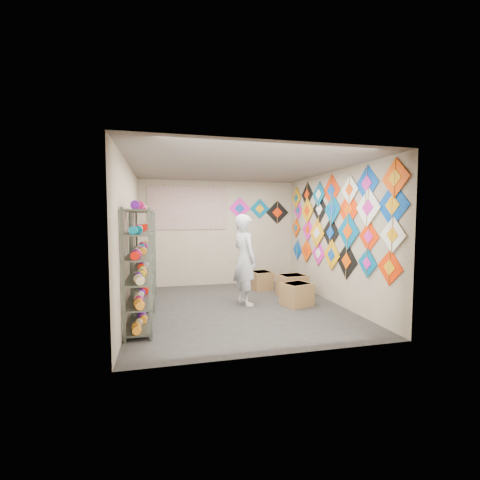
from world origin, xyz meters
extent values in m
plane|color=#2B2825|center=(0.00, 0.00, 0.00)|extent=(4.50, 4.50, 0.00)
plane|color=tan|center=(0.00, 2.25, 1.35)|extent=(4.00, 0.00, 4.00)
plane|color=tan|center=(0.00, -2.25, 1.35)|extent=(4.00, 0.00, 4.00)
plane|color=tan|center=(-2.00, 0.00, 1.35)|extent=(0.00, 4.50, 4.50)
plane|color=tan|center=(2.00, 0.00, 1.35)|extent=(0.00, 4.50, 4.50)
plane|color=slate|center=(0.00, 0.00, 2.70)|extent=(4.50, 4.50, 0.00)
cube|color=#4C5147|center=(-1.78, -0.85, 0.95)|extent=(0.40, 1.10, 1.90)
cube|color=#4C5147|center=(-1.78, 0.45, 0.95)|extent=(0.40, 1.10, 1.90)
cylinder|color=#F31A72|center=(-1.78, -1.33, 1.04)|extent=(0.12, 0.10, 0.12)
cylinder|color=orange|center=(-1.78, -1.14, 1.04)|extent=(0.12, 0.10, 0.12)
cylinder|color=yellow|center=(-1.78, -0.95, 1.04)|extent=(0.12, 0.10, 0.12)
cylinder|color=silver|center=(-1.78, -0.75, 1.04)|extent=(0.12, 0.10, 0.12)
cylinder|color=red|center=(-1.78, -0.56, 1.04)|extent=(0.12, 0.10, 0.12)
cylinder|color=#6210A0|center=(-1.78, -0.37, 1.04)|extent=(0.12, 0.10, 0.12)
cylinder|color=beige|center=(-1.78, -0.03, 1.04)|extent=(0.12, 0.10, 0.12)
cylinder|color=#08778E|center=(-1.78, 0.16, 1.04)|extent=(0.12, 0.10, 0.12)
cylinder|color=#F31A72|center=(-1.78, 0.35, 1.04)|extent=(0.12, 0.10, 0.12)
cylinder|color=orange|center=(-1.78, 0.55, 1.04)|extent=(0.12, 0.10, 0.12)
cylinder|color=yellow|center=(-1.78, 0.74, 1.04)|extent=(0.12, 0.10, 0.12)
cylinder|color=silver|center=(-1.78, 0.93, 1.04)|extent=(0.12, 0.10, 0.12)
cube|color=#EE2D01|center=(1.99, -1.78, 0.99)|extent=(0.02, 0.58, 0.58)
cube|color=#005B8C|center=(1.97, -1.23, 0.98)|extent=(0.01, 0.52, 0.52)
cube|color=black|center=(1.99, -0.58, 0.93)|extent=(0.01, 0.72, 0.72)
cube|color=#EBA00C|center=(1.97, -0.03, 0.98)|extent=(0.02, 0.65, 0.65)
cube|color=#E01AAA|center=(1.99, 0.58, 0.95)|extent=(0.02, 0.59, 0.59)
cube|color=#FF4B00|center=(1.97, 1.18, 0.95)|extent=(0.03, 0.58, 0.58)
cube|color=#0343AF|center=(1.99, 1.75, 0.91)|extent=(0.01, 0.55, 0.55)
cube|color=white|center=(1.97, -1.84, 1.49)|extent=(0.02, 0.56, 0.56)
cube|color=#EE2D01|center=(1.99, -1.23, 1.43)|extent=(0.02, 0.55, 0.55)
cube|color=#005B8C|center=(1.97, -0.63, 1.50)|extent=(0.02, 0.71, 0.71)
cube|color=black|center=(1.99, 0.05, 1.44)|extent=(0.04, 0.69, 0.69)
cube|color=#EBA00C|center=(1.97, 0.63, 1.40)|extent=(0.04, 0.68, 0.68)
cube|color=#E01AAA|center=(1.99, 1.15, 1.47)|extent=(0.03, 0.59, 0.59)
cube|color=#FF4B00|center=(1.97, 1.83, 1.49)|extent=(0.02, 0.51, 0.51)
cube|color=#0343AF|center=(1.99, -1.80, 1.94)|extent=(0.02, 0.72, 0.72)
cube|color=white|center=(1.97, -1.21, 1.93)|extent=(0.03, 0.67, 0.67)
cube|color=#EE2D01|center=(1.99, -0.60, 1.91)|extent=(0.03, 0.70, 0.70)
cube|color=#005B8C|center=(1.97, -0.03, 1.92)|extent=(0.04, 0.63, 0.63)
cube|color=black|center=(1.99, 0.56, 1.95)|extent=(0.02, 0.66, 0.66)
cube|color=#EBA00C|center=(1.97, 1.16, 1.92)|extent=(0.01, 0.63, 0.63)
cube|color=#E01AAA|center=(1.99, 1.74, 1.94)|extent=(0.01, 0.51, 0.51)
cube|color=#FF4B00|center=(1.97, -1.85, 2.35)|extent=(0.01, 0.60, 0.60)
cube|color=#0343AF|center=(1.99, -1.14, 2.34)|extent=(0.03, 0.64, 0.64)
cube|color=white|center=(1.97, -0.64, 2.27)|extent=(0.01, 0.56, 0.56)
cube|color=#EE2D01|center=(1.99, 0.06, 2.31)|extent=(0.01, 0.68, 0.68)
cube|color=#005B8C|center=(1.97, 0.58, 2.27)|extent=(0.04, 0.57, 0.57)
cube|color=black|center=(1.99, 1.21, 2.32)|extent=(0.03, 0.62, 0.62)
cube|color=#EBA00C|center=(1.97, 1.83, 2.26)|extent=(0.02, 0.56, 0.56)
cube|color=#E01AAA|center=(0.55, 2.24, 2.00)|extent=(0.59, 0.02, 0.59)
cube|color=#005B8C|center=(1.10, 2.24, 1.99)|extent=(0.55, 0.02, 0.55)
cube|color=black|center=(1.60, 2.24, 1.89)|extent=(0.64, 0.02, 0.64)
cube|color=#684CA4|center=(-0.80, 2.23, 2.00)|extent=(2.00, 0.01, 1.10)
imported|color=silver|center=(0.17, 0.19, 0.91)|extent=(0.90, 0.80, 1.82)
cube|color=brown|center=(1.16, -0.14, 0.23)|extent=(0.66, 0.60, 0.45)
cube|color=brown|center=(1.36, 0.58, 0.24)|extent=(0.66, 0.57, 0.48)
cube|color=brown|center=(0.90, 1.41, 0.22)|extent=(0.53, 0.57, 0.44)
camera|label=1|loc=(-1.40, -6.02, 1.75)|focal=24.00mm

